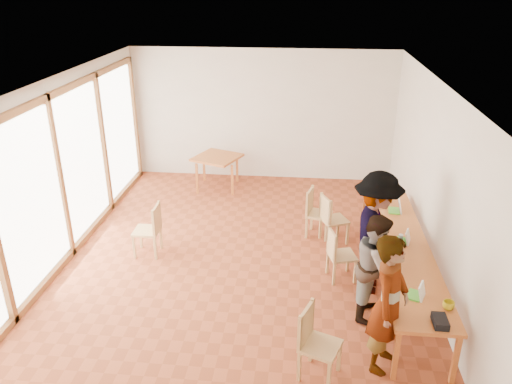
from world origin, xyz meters
TOP-DOWN VIEW (x-y plane):
  - ground at (0.00, 0.00)m, footprint 8.00×8.00m
  - wall_back at (0.00, 4.00)m, footprint 6.00×0.10m
  - wall_front at (0.00, -4.00)m, footprint 6.00×0.10m
  - wall_right at (3.00, 0.00)m, footprint 0.10×8.00m
  - window_wall at (-2.96, 0.00)m, footprint 0.10×8.00m
  - ceiling at (0.00, 0.00)m, footprint 6.00×8.00m
  - communal_table at (2.50, -0.46)m, footprint 0.80×4.00m
  - side_table at (-0.94, 3.20)m, footprint 0.90×0.90m
  - chair_near at (1.18, -2.40)m, footprint 0.56×0.56m
  - chair_mid at (1.56, -0.29)m, footprint 0.49×0.49m
  - chair_far at (1.21, 1.16)m, footprint 0.52×0.52m
  - chair_empty at (1.49, 0.89)m, footprint 0.56×0.56m
  - chair_spare at (-1.54, 0.18)m, footprint 0.43×0.43m
  - person_near at (2.05, -2.16)m, footprint 0.66×0.77m
  - person_mid at (2.04, -1.13)m, footprint 0.74×0.86m
  - person_far at (2.08, -0.49)m, footprint 0.92×1.34m
  - laptop_near at (2.48, -1.76)m, footprint 0.28×0.29m
  - laptop_mid at (2.55, -0.35)m, footprint 0.26×0.28m
  - laptop_far at (2.60, 0.72)m, footprint 0.25×0.28m
  - yellow_mug at (2.79, -1.98)m, footprint 0.15×0.15m
  - green_bottle at (2.26, 0.84)m, footprint 0.07×0.07m
  - clear_glass at (2.50, -0.28)m, footprint 0.07×0.07m
  - condiment_cup at (2.24, -0.33)m, footprint 0.08×0.08m
  - pink_phone at (2.63, -2.35)m, footprint 0.05×0.10m
  - black_pouch at (2.63, -2.29)m, footprint 0.16×0.26m

SIDE VIEW (x-z plane):
  - ground at x=0.00m, z-range 0.00..0.00m
  - chair_mid at x=1.56m, z-range 0.30..0.76m
  - chair_far at x=1.21m, z-range 0.31..0.80m
  - chair_empty at x=1.49m, z-range 0.32..0.80m
  - chair_spare at x=-1.54m, z-range 0.32..0.81m
  - chair_near at x=1.18m, z-range 0.32..0.81m
  - side_table at x=-0.94m, z-range 0.29..1.04m
  - communal_table at x=2.50m, z-range 0.33..1.08m
  - pink_phone at x=2.63m, z-range 0.75..0.76m
  - person_mid at x=2.04m, z-range 0.00..1.55m
  - condiment_cup at x=2.24m, z-range 0.75..0.81m
  - clear_glass at x=2.50m, z-range 0.75..0.84m
  - black_pouch at x=2.63m, z-range 0.75..0.84m
  - laptop_near at x=2.48m, z-range 0.71..0.90m
  - laptop_mid at x=2.55m, z-range 0.71..0.90m
  - yellow_mug at x=2.79m, z-range 0.75..0.86m
  - laptop_far at x=2.60m, z-range 0.70..0.92m
  - green_bottle at x=2.26m, z-range 0.75..1.03m
  - person_near at x=2.05m, z-range 0.00..1.80m
  - person_far at x=2.08m, z-range 0.00..1.91m
  - wall_back at x=0.00m, z-range 0.00..3.00m
  - wall_front at x=0.00m, z-range 0.00..3.00m
  - wall_right at x=3.00m, z-range 0.00..3.00m
  - window_wall at x=-2.96m, z-range 0.00..3.00m
  - ceiling at x=0.00m, z-range 3.00..3.04m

